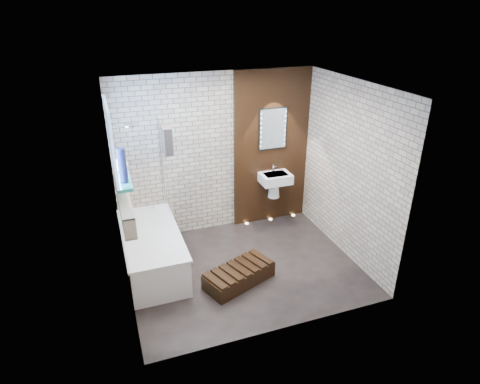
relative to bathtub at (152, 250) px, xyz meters
name	(u,v)px	position (x,y,z in m)	size (l,w,h in m)	color
ground	(243,268)	(1.22, -0.45, -0.29)	(3.20, 3.20, 0.00)	black
room_shell	(244,186)	(1.22, -0.45, 1.01)	(3.24, 3.20, 2.60)	gray
walnut_panel	(271,149)	(2.17, 0.82, 1.01)	(1.30, 0.06, 2.60)	black
clerestory_window	(113,148)	(-0.34, -0.10, 1.61)	(0.18, 1.00, 0.94)	#7FADE0
display_niche	(125,206)	(-0.31, -0.30, 0.91)	(0.14, 1.30, 0.26)	#238075
bathtub	(152,250)	(0.00, 0.00, 0.00)	(0.79, 1.74, 0.70)	white
bath_screen	(166,172)	(0.35, 0.44, 0.99)	(0.01, 0.78, 1.40)	white
towel	(167,140)	(0.35, 0.15, 1.56)	(0.11, 0.28, 0.37)	black
shower_head	(130,125)	(-0.08, 0.50, 1.71)	(0.18, 0.18, 0.02)	silver
washbasin	(275,181)	(2.17, 0.62, 0.50)	(0.50, 0.36, 0.58)	white
led_mirror	(273,129)	(2.17, 0.78, 1.36)	(0.50, 0.02, 0.70)	black
walnut_step	(239,276)	(1.05, -0.75, -0.18)	(0.97, 0.43, 0.22)	black
niche_bottles	(128,221)	(-0.31, -0.64, 0.87)	(0.06, 0.14, 0.13)	maroon
sill_vases	(122,165)	(-0.28, -0.17, 1.40)	(0.18, 0.51, 0.43)	#161A3C
floor_uplights	(270,219)	(2.17, 0.75, -0.29)	(0.96, 0.06, 0.01)	#FFD899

